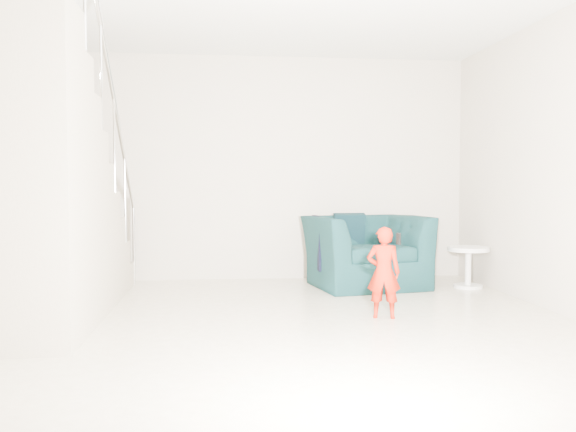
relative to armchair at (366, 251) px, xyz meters
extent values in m
plane|color=tan|center=(-1.13, -2.06, -0.40)|extent=(5.50, 5.50, 0.00)
plane|color=#BFB39C|center=(-1.13, 0.69, 0.95)|extent=(5.00, 0.00, 5.00)
plane|color=#BFB39C|center=(-1.13, -4.81, 0.95)|extent=(5.00, 0.00, 5.00)
imported|color=black|center=(0.00, 0.00, 0.00)|extent=(1.40, 1.27, 0.80)
imported|color=#AF0905|center=(-0.24, -1.62, 0.00)|extent=(0.33, 0.25, 0.79)
cylinder|color=silver|center=(1.12, -0.22, 0.04)|extent=(0.46, 0.46, 0.05)
cylinder|color=silver|center=(1.12, -0.22, -0.19)|extent=(0.07, 0.07, 0.41)
cylinder|color=silver|center=(1.12, -0.22, -0.38)|extent=(0.32, 0.32, 0.03)
cube|color=#ADA089|center=(-3.13, 0.29, -0.26)|extent=(1.00, 0.30, 0.27)
cube|color=#ADA089|center=(-3.13, -0.01, -0.13)|extent=(1.00, 0.30, 0.54)
cube|color=#ADA089|center=(-3.13, -0.31, 0.01)|extent=(1.00, 0.30, 0.81)
cube|color=#ADA089|center=(-3.13, -0.61, 0.14)|extent=(1.00, 0.30, 1.08)
cube|color=#ADA089|center=(-3.13, -0.91, 0.28)|extent=(1.00, 0.30, 1.35)
cube|color=#ADA089|center=(-3.13, -1.21, 0.41)|extent=(1.00, 0.30, 1.62)
cube|color=#ADA089|center=(-3.13, -1.51, 0.55)|extent=(1.00, 0.30, 1.89)
cube|color=#ADA089|center=(-3.13, -1.81, 0.68)|extent=(1.00, 0.30, 2.16)
cube|color=#ADA089|center=(-3.13, -2.11, 0.82)|extent=(1.00, 0.30, 2.43)
cylinder|color=silver|center=(-2.63, -1.06, 1.85)|extent=(0.04, 3.03, 2.73)
cylinder|color=silver|center=(-2.63, 0.44, 0.10)|extent=(0.04, 0.04, 1.00)
cube|color=black|center=(-0.13, 0.31, 0.24)|extent=(0.37, 0.18, 0.37)
cube|color=black|center=(-0.55, 0.04, 0.10)|extent=(0.05, 0.53, 0.59)
cube|color=black|center=(-0.12, -1.66, 0.29)|extent=(0.03, 0.05, 0.10)
camera|label=1|loc=(-1.63, -6.72, 0.76)|focal=38.00mm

